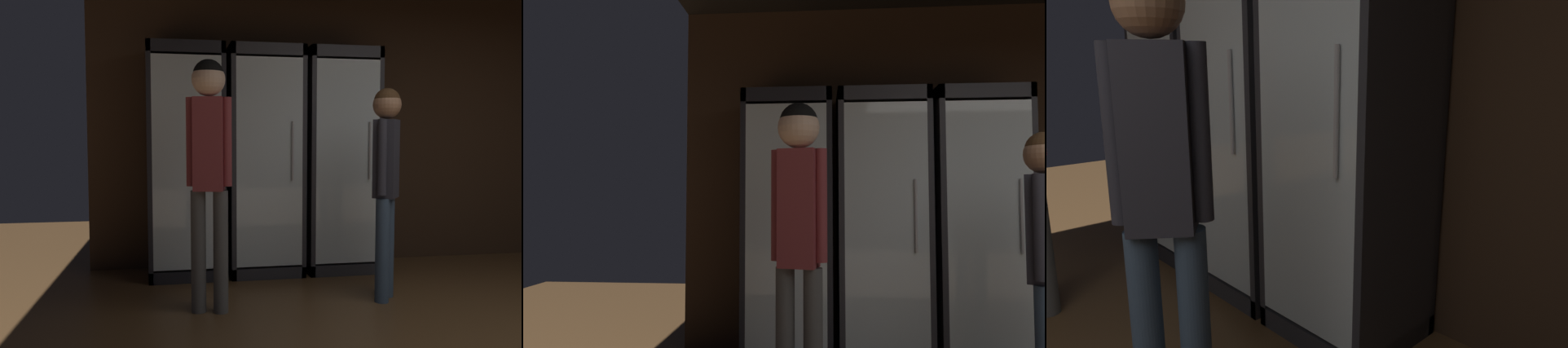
{
  "view_description": "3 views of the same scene",
  "coord_description": "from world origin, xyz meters",
  "views": [
    {
      "loc": [
        -2.24,
        -1.79,
        1.19
      ],
      "look_at": [
        -1.49,
        2.53,
        0.91
      ],
      "focal_mm": 34.84,
      "sensor_mm": 36.0,
      "label": 1
    },
    {
      "loc": [
        -1.86,
        -0.91,
        1.21
      ],
      "look_at": [
        -2.13,
        2.39,
        1.4
      ],
      "focal_mm": 32.88,
      "sensor_mm": 36.0,
      "label": 2
    },
    {
      "loc": [
        0.65,
        1.12,
        1.27
      ],
      "look_at": [
        -0.69,
        2.39,
        0.85
      ],
      "focal_mm": 31.89,
      "sensor_mm": 36.0,
      "label": 3
    }
  ],
  "objects": [
    {
      "name": "shopper_near",
      "position": [
        -1.99,
        1.68,
        1.12
      ],
      "size": [
        0.31,
        0.23,
        1.75
      ],
      "color": "#4C4C4C",
      "rests_on": "ground"
    },
    {
      "name": "cooler_far_left",
      "position": [
        -2.12,
        2.74,
        0.99
      ],
      "size": [
        0.65,
        0.59,
        2.02
      ],
      "color": "black",
      "rests_on": "ground"
    },
    {
      "name": "cooler_left",
      "position": [
        -1.43,
        2.74,
        0.99
      ],
      "size": [
        0.65,
        0.59,
        2.02
      ],
      "color": "#2B2B30",
      "rests_on": "ground"
    },
    {
      "name": "cooler_center",
      "position": [
        -0.73,
        2.74,
        0.99
      ],
      "size": [
        0.65,
        0.59,
        2.02
      ],
      "color": "#2B2B30",
      "rests_on": "ground"
    }
  ]
}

